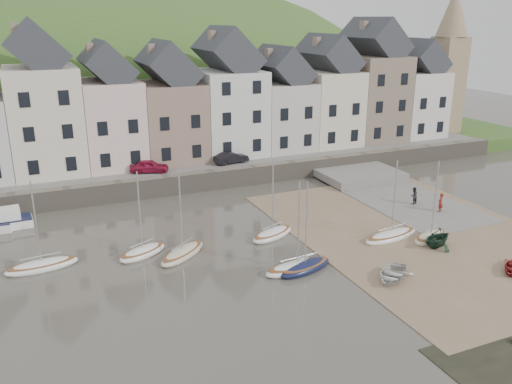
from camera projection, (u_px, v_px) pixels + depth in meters
name	position (u px, v px, depth m)	size (l,w,h in m)	color
ground	(291.00, 258.00, 36.42)	(160.00, 160.00, 0.00)	#484238
quay_land	(170.00, 148.00, 64.04)	(90.00, 30.00, 1.50)	#3A5F26
quay_street	(199.00, 165.00, 53.78)	(70.00, 7.00, 0.10)	slate
seawall	(211.00, 180.00, 50.94)	(70.00, 1.20, 1.80)	slate
beach	(418.00, 233.00, 40.58)	(18.00, 26.00, 0.06)	#7C644B
slipway	(395.00, 196.00, 49.05)	(8.00, 18.00, 0.12)	slate
hillside	(107.00, 221.00, 92.40)	(134.40, 84.00, 84.00)	#3A5F26
townhouse_terrace	(203.00, 102.00, 55.68)	(61.05, 8.00, 13.93)	silver
church_spire	(449.00, 57.00, 66.93)	(4.00, 4.00, 18.00)	#997F60
sailboat_0	(42.00, 266.00, 34.77)	(4.79, 2.02, 6.32)	white
sailboat_1	(143.00, 252.00, 36.79)	(4.05, 3.05, 6.32)	white
sailboat_2	(183.00, 253.00, 36.64)	(4.48, 4.00, 6.32)	beige
sailboat_3	(272.00, 234.00, 39.87)	(4.30, 2.99, 6.32)	white
sailboat_4	(298.00, 267.00, 34.59)	(4.91, 1.94, 6.32)	white
sailboat_5	(305.00, 267.00, 34.63)	(4.49, 2.58, 6.32)	#121839
sailboat_6	(391.00, 236.00, 39.55)	(5.15, 2.25, 6.32)	white
sailboat_7	(431.00, 237.00, 39.32)	(3.89, 2.58, 6.32)	beige
motorboat_0	(2.00, 222.00, 41.30)	(4.83, 2.07, 1.70)	white
rowboat_white	(392.00, 274.00, 33.30)	(2.29, 3.21, 0.67)	silver
rowboat_green	(437.00, 237.00, 37.93)	(2.35, 2.73, 1.44)	#15301F
person_red	(440.00, 202.00, 44.63)	(0.60, 0.39, 1.64)	maroon
person_dark	(414.00, 196.00, 46.46)	(0.74, 0.58, 1.53)	#232228
car_left	(149.00, 166.00, 50.69)	(1.47, 3.64, 1.24)	maroon
car_right	(231.00, 158.00, 53.89)	(1.25, 3.58, 1.18)	black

